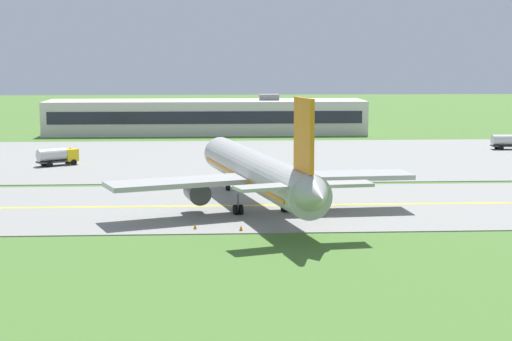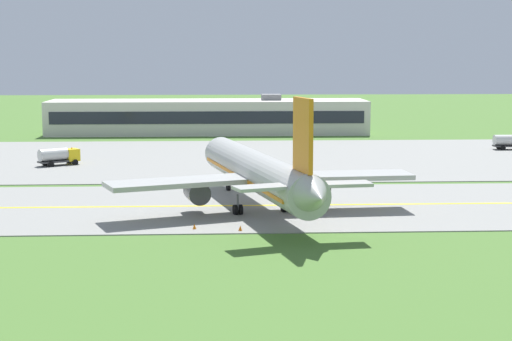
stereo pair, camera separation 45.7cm
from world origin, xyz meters
name	(u,v)px [view 2 (the right image)]	position (x,y,z in m)	size (l,w,h in m)	color
ground_plane	(300,206)	(0.00, 0.00, 0.00)	(500.00, 500.00, 0.00)	#47702D
taxiway_strip	(300,206)	(0.00, 0.00, 0.05)	(240.00, 28.00, 0.10)	gray
apron_pad	(335,157)	(10.00, 42.00, 0.05)	(140.00, 52.00, 0.10)	gray
taxiway_centreline	(300,205)	(0.00, 0.00, 0.11)	(220.00, 0.60, 0.01)	yellow
airplane_lead	(258,173)	(-4.74, -2.84, 4.13)	(32.13, 39.34, 12.70)	#ADADA8
service_truck_baggage	(511,141)	(41.89, 51.20, 1.53)	(6.01, 2.41, 2.65)	orange
service_truck_fuel	(59,156)	(-32.37, 34.42, 1.53)	(6.09, 5.12, 2.65)	yellow
terminal_building	(208,117)	(-10.57, 84.08, 3.48)	(65.74, 13.63, 8.13)	beige
traffic_cone_near_edge	(194,227)	(-11.23, -11.95, 0.30)	(0.44, 0.44, 0.60)	orange
traffic_cone_mid_edge	(240,229)	(-6.94, -12.90, 0.30)	(0.44, 0.44, 0.60)	orange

